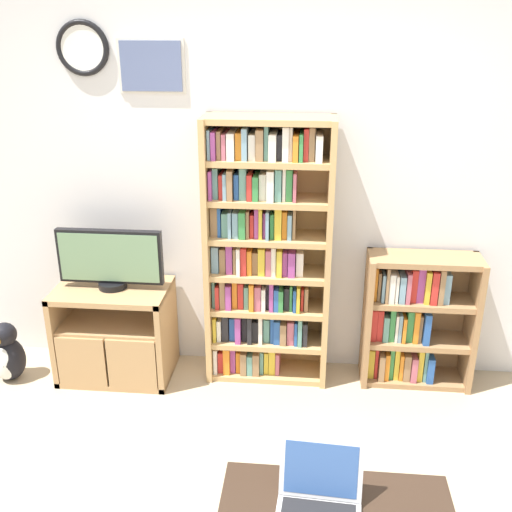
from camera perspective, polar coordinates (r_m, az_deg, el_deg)
wall_back at (r=3.78m, az=2.65°, el=7.43°), size 5.84×0.09×2.60m
tv_stand at (r=4.07m, az=-13.28°, el=-7.06°), size 0.73×0.46×0.63m
television at (r=3.87m, az=-13.71°, el=-0.29°), size 0.67×0.18×0.39m
bookshelf_tall at (r=3.76m, az=0.66°, el=0.24°), size 0.78×0.30×1.72m
bookshelf_short at (r=3.99m, az=14.60°, el=-5.90°), size 0.69×0.28×0.88m
laptop at (r=2.55m, az=6.04°, el=-21.99°), size 0.35×0.32×0.27m
penguin_figurine at (r=4.30m, az=-22.62°, el=-8.66°), size 0.22×0.20×0.41m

